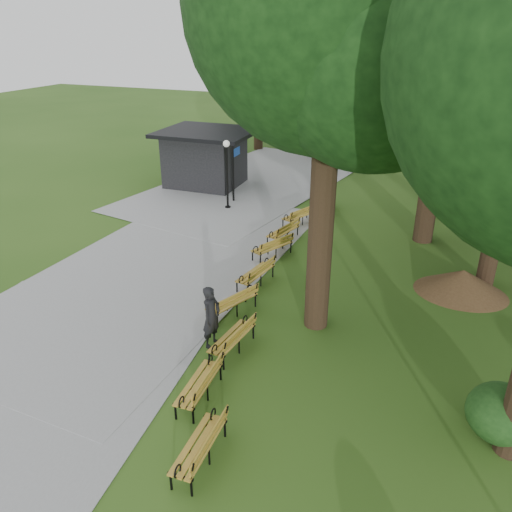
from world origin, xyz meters
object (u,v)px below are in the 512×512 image
at_px(bench_5, 272,247).
at_px(lawn_tree_0, 334,6).
at_px(bench_1, 199,384).
at_px(bench_2, 232,338).
at_px(dirt_mound, 462,282).
at_px(bench_7, 299,215).
at_px(bench_4, 255,273).
at_px(kiosk, 205,158).
at_px(bench_6, 283,231).
at_px(lamp_post, 227,160).
at_px(bench_8, 324,203).
at_px(person, 211,317).
at_px(bench_3, 232,302).
at_px(bench_0, 199,445).

height_order(bench_5, lawn_tree_0, lawn_tree_0).
xyz_separation_m(bench_1, bench_2, (-0.07, 2.07, 0.00)).
height_order(dirt_mound, bench_7, bench_7).
relative_size(bench_4, bench_7, 1.00).
bearing_deg(lawn_tree_0, kiosk, 129.81).
bearing_deg(bench_6, bench_2, 22.34).
distance_m(lamp_post, bench_4, 8.26).
bearing_deg(bench_4, bench_7, -166.82).
distance_m(lamp_post, bench_8, 5.03).
bearing_deg(dirt_mound, person, -137.45).
relative_size(bench_1, bench_3, 1.00).
bearing_deg(bench_4, dirt_mound, 117.14).
xyz_separation_m(person, bench_0, (1.64, -3.86, -0.47)).
relative_size(kiosk, dirt_mound, 1.93).
distance_m(person, bench_4, 3.83).
distance_m(bench_4, bench_6, 4.01).
bearing_deg(bench_5, person, 29.94).
bearing_deg(lamp_post, bench_8, 16.84).
bearing_deg(person, lawn_tree_0, -41.72).
xyz_separation_m(lamp_post, bench_2, (5.11, -10.69, -1.94)).
xyz_separation_m(kiosk, bench_6, (6.63, -5.93, -1.10)).
distance_m(lamp_post, bench_3, 10.07).
xyz_separation_m(person, kiosk, (-7.26, 13.72, 0.62)).
height_order(kiosk, dirt_mound, kiosk).
bearing_deg(bench_0, bench_3, -164.31).
xyz_separation_m(kiosk, bench_0, (8.89, -17.58, -1.10)).
height_order(bench_6, bench_7, same).
bearing_deg(bench_8, bench_4, -2.19).
distance_m(lamp_post, bench_2, 12.01).
xyz_separation_m(dirt_mound, bench_1, (-5.66, -8.00, 0.02)).
height_order(kiosk, bench_0, kiosk).
distance_m(kiosk, dirt_mound, 15.78).
bearing_deg(bench_3, kiosk, -127.82).
height_order(dirt_mound, bench_1, bench_1).
bearing_deg(lawn_tree_0, bench_5, 125.86).
xyz_separation_m(bench_1, bench_3, (-0.89, 3.86, 0.00)).
relative_size(bench_1, bench_6, 1.00).
xyz_separation_m(kiosk, bench_2, (7.90, -13.79, -1.10)).
bearing_deg(kiosk, bench_8, -15.30).
bearing_deg(person, dirt_mound, -40.72).
xyz_separation_m(bench_0, bench_2, (-0.99, 3.79, 0.00)).
distance_m(person, bench_6, 7.83).
height_order(bench_1, bench_8, same).
bearing_deg(bench_0, bench_7, -173.06).
xyz_separation_m(bench_2, lawn_tree_0, (1.76, 2.20, 8.20)).
bearing_deg(bench_2, bench_3, -149.32).
relative_size(kiosk, lawn_tree_0, 0.40).
bearing_deg(bench_4, bench_1, 18.95).
xyz_separation_m(bench_6, bench_7, (0.04, 2.04, 0.00)).
relative_size(bench_7, bench_8, 1.00).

